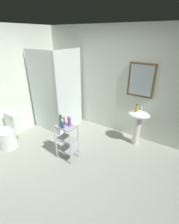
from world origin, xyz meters
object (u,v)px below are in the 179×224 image
at_px(shampoo_bottle_blue, 63,124).
at_px(conditioner_bottle_purple, 69,121).
at_px(pedestal_sink, 138,121).
at_px(body_wash_bottle_green, 61,120).
at_px(toilet, 9,134).
at_px(storage_cart, 67,139).
at_px(rinse_cup, 63,120).
at_px(hand_soap_bottle, 137,108).
at_px(shower_stall, 58,110).

bearing_deg(shampoo_bottle_blue, conditioner_bottle_purple, 68.08).
bearing_deg(pedestal_sink, body_wash_bottle_green, -132.27).
relative_size(toilet, storage_cart, 1.03).
bearing_deg(rinse_cup, shampoo_bottle_blue, -50.77).
bearing_deg(rinse_cup, storage_cart, -31.59).
height_order(toilet, hand_soap_bottle, hand_soap_bottle).
height_order(shower_stall, shampoo_bottle_blue, shower_stall).
height_order(shampoo_bottle_blue, body_wash_bottle_green, body_wash_bottle_green).
height_order(storage_cart, body_wash_bottle_green, body_wash_bottle_green).
xyz_separation_m(pedestal_sink, shampoo_bottle_blue, (-0.99, -1.29, 0.24)).
bearing_deg(body_wash_bottle_green, shampoo_bottle_blue, -33.51).
bearing_deg(shower_stall, hand_soap_bottle, 9.14).
bearing_deg(conditioner_bottle_purple, rinse_cup, 167.93).
xyz_separation_m(pedestal_sink, conditioner_bottle_purple, (-0.94, -1.17, 0.26)).
xyz_separation_m(hand_soap_bottle, conditioner_bottle_purple, (-0.89, -1.14, -0.05)).
bearing_deg(pedestal_sink, hand_soap_bottle, -158.51).
height_order(shower_stall, conditioner_bottle_purple, shower_stall).
distance_m(storage_cart, conditioner_bottle_purple, 0.41).
relative_size(body_wash_bottle_green, rinse_cup, 1.92).
height_order(shampoo_bottle_blue, conditioner_bottle_purple, conditioner_bottle_purple).
bearing_deg(body_wash_bottle_green, conditioner_bottle_purple, 17.30).
bearing_deg(rinse_cup, pedestal_sink, 44.97).
bearing_deg(conditioner_bottle_purple, pedestal_sink, 51.02).
xyz_separation_m(storage_cart, hand_soap_bottle, (0.94, 1.19, 0.45)).
xyz_separation_m(pedestal_sink, rinse_cup, (-1.13, -1.13, 0.21)).
distance_m(shower_stall, conditioner_bottle_purple, 1.41).
height_order(storage_cart, shampoo_bottle_blue, shampoo_bottle_blue).
bearing_deg(shower_stall, toilet, -102.94).
distance_m(pedestal_sink, hand_soap_bottle, 0.31).
bearing_deg(storage_cart, toilet, -162.79).
xyz_separation_m(storage_cart, shampoo_bottle_blue, (0.00, -0.08, 0.38)).
distance_m(shower_stall, storage_cart, 1.35).
bearing_deg(pedestal_sink, storage_cart, -129.54).
bearing_deg(toilet, conditioner_bottle_purple, 18.15).
bearing_deg(conditioner_bottle_purple, shower_stall, 142.62).
xyz_separation_m(hand_soap_bottle, body_wash_bottle_green, (-1.05, -1.19, -0.05)).
relative_size(shower_stall, hand_soap_bottle, 11.94).
relative_size(pedestal_sink, conditioner_bottle_purple, 3.72).
bearing_deg(shower_stall, conditioner_bottle_purple, -37.38).
height_order(storage_cart, hand_soap_bottle, hand_soap_bottle).
bearing_deg(shampoo_bottle_blue, toilet, -166.17).
distance_m(hand_soap_bottle, rinse_cup, 1.54).
relative_size(storage_cart, body_wash_bottle_green, 3.62).
height_order(hand_soap_bottle, shampoo_bottle_blue, hand_soap_bottle).
relative_size(shower_stall, toilet, 2.63).
distance_m(body_wash_bottle_green, conditioner_bottle_purple, 0.17).
distance_m(shampoo_bottle_blue, rinse_cup, 0.21).
bearing_deg(conditioner_bottle_purple, body_wash_bottle_green, -162.70).
relative_size(shower_stall, rinse_cup, 18.79).
distance_m(shower_stall, toilet, 1.32).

